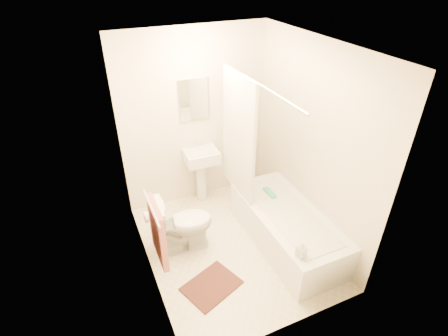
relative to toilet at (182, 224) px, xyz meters
name	(u,v)px	position (x,y,z in m)	size (l,w,h in m)	color
floor	(232,246)	(0.56, -0.24, -0.37)	(2.40, 2.40, 0.00)	beige
ceiling	(236,47)	(0.56, -0.24, 2.03)	(2.40, 2.40, 0.00)	white
wall_back	(195,120)	(0.56, 0.96, 0.83)	(2.00, 0.02, 2.40)	beige
wall_left	(140,186)	(-0.44, -0.24, 0.83)	(0.02, 2.40, 2.40)	beige
wall_right	(312,145)	(1.56, -0.24, 0.83)	(0.02, 2.40, 2.40)	beige
mirror	(194,99)	(0.56, 0.94, 1.13)	(0.40, 0.03, 0.55)	white
curtain_rod	(258,83)	(0.86, -0.14, 1.63)	(0.03, 0.03, 1.70)	silver
shower_curtain	(238,137)	(0.86, 0.26, 0.85)	(0.04, 0.80, 1.55)	silver
towel_bar	(151,208)	(-0.40, -0.49, 0.73)	(0.02, 0.02, 0.60)	silver
towel	(158,233)	(-0.37, -0.49, 0.41)	(0.06, 0.45, 0.66)	#CC7266
toilet_paper	(150,216)	(-0.37, -0.12, 0.33)	(0.12, 0.12, 0.11)	white
toilet	(182,224)	(0.00, 0.00, 0.00)	(0.42, 0.74, 0.73)	white
sink	(202,173)	(0.57, 0.82, 0.08)	(0.45, 0.36, 0.88)	silver
bathtub	(286,227)	(1.19, -0.44, -0.13)	(0.73, 1.67, 0.47)	white
bath_mat	(212,286)	(0.09, -0.70, -0.36)	(0.58, 0.43, 0.02)	#4A291F
soap_bottle	(302,250)	(0.92, -1.08, 0.20)	(0.09, 0.09, 0.19)	white
scrub_brush	(270,193)	(1.18, -0.03, 0.12)	(0.07, 0.22, 0.04)	#3ABF78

